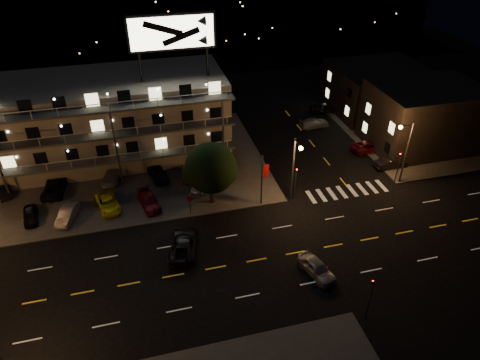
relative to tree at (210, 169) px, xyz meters
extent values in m
plane|color=black|center=(0.35, -10.01, -4.53)|extent=(140.00, 140.00, 0.00)
cube|color=#3C3B39|center=(-13.65, 9.99, -4.45)|extent=(44.00, 24.00, 0.15)
cube|color=#3C3B39|center=(30.35, 9.99, -4.45)|extent=(16.00, 24.00, 0.15)
cube|color=gray|center=(-9.65, 13.99, 0.47)|extent=(28.00, 12.00, 10.00)
cube|color=gray|center=(-9.65, 13.99, 5.72)|extent=(28.00, 12.00, 0.50)
cube|color=#3C3B39|center=(-9.65, 7.09, -1.38)|extent=(28.00, 1.80, 0.25)
cube|color=#3C3B39|center=(-9.65, 7.09, 1.82)|extent=(28.00, 1.80, 0.25)
cube|color=#3C3B39|center=(-9.65, 7.09, 5.02)|extent=(28.00, 1.80, 0.25)
cylinder|color=black|center=(-5.65, 11.99, 7.72)|extent=(0.36, 0.36, 3.50)
cylinder|color=black|center=(2.35, 11.99, 7.72)|extent=(0.36, 0.36, 3.50)
cube|color=black|center=(-1.65, 11.99, 11.47)|extent=(10.20, 0.50, 4.20)
cube|color=white|center=(-1.65, 11.69, 11.47)|extent=(9.60, 0.06, 3.60)
cube|color=black|center=(30.35, 5.99, -0.28)|extent=(14.00, 10.00, 8.50)
cube|color=black|center=(30.35, 17.99, -1.03)|extent=(14.00, 12.00, 7.00)
cylinder|color=#2D2D30|center=(8.85, -1.71, -0.53)|extent=(0.20, 0.20, 8.00)
cylinder|color=#2D2D30|center=(8.85, -2.51, 3.27)|extent=(0.12, 1.80, 0.12)
sphere|color=#FB8F3E|center=(8.85, -3.31, 3.17)|extent=(0.44, 0.44, 0.44)
cylinder|color=#2D2D30|center=(22.85, -1.71, -0.53)|extent=(0.20, 0.20, 8.00)
cylinder|color=#2D2D30|center=(22.05, -1.71, 3.27)|extent=(1.80, 0.12, 0.12)
sphere|color=#FB8F3E|center=(21.25, -1.71, 3.17)|extent=(0.44, 0.44, 0.44)
cylinder|color=#2D2D30|center=(-17.65, -18.31, -0.53)|extent=(0.20, 0.20, 8.00)
cylinder|color=#2D2D30|center=(9.35, -1.51, -2.73)|extent=(0.14, 0.14, 3.60)
imported|color=black|center=(9.35, -1.51, -0.43)|extent=(0.20, 0.16, 1.00)
sphere|color=#FF0C0C|center=(9.35, -1.63, -0.53)|extent=(0.14, 0.14, 0.14)
cylinder|color=#2D2D30|center=(9.35, -18.51, -2.73)|extent=(0.14, 0.14, 3.60)
imported|color=black|center=(9.35, -18.51, -0.43)|extent=(0.20, 0.16, 1.00)
sphere|color=#FF0C0C|center=(9.35, -18.39, -0.53)|extent=(0.14, 0.14, 0.14)
cylinder|color=#2D2D30|center=(22.35, -1.51, -2.73)|extent=(0.14, 0.14, 3.60)
imported|color=black|center=(22.35, -1.51, -0.43)|extent=(0.16, 0.20, 1.00)
sphere|color=#FF0C0C|center=(22.23, -1.51, -0.53)|extent=(0.14, 0.14, 0.14)
cylinder|color=#2D2D30|center=(5.35, -1.61, -1.33)|extent=(0.16, 0.16, 6.40)
cube|color=#B10C0F|center=(5.80, -1.61, -0.13)|extent=(0.60, 0.04, 1.60)
cylinder|color=#2D2D30|center=(-2.65, -1.41, -3.43)|extent=(0.08, 0.08, 2.20)
cylinder|color=#B10C0F|center=(-2.65, -1.46, -2.38)|extent=(0.91, 0.04, 0.91)
cylinder|color=black|center=(0.05, -0.01, -3.08)|extent=(0.54, 0.54, 2.60)
sphere|color=black|center=(0.05, -0.01, 0.17)|extent=(5.63, 5.63, 5.63)
sphere|color=black|center=(-1.25, 0.42, -0.48)|extent=(3.47, 3.47, 3.47)
sphere|color=black|center=(1.24, -0.45, -0.26)|extent=(3.25, 3.25, 3.25)
imported|color=black|center=(-19.35, 1.72, -3.76)|extent=(1.99, 3.79, 1.23)
imported|color=#929398|center=(-15.52, 0.83, -3.71)|extent=(2.49, 4.24, 1.32)
imported|color=yellow|center=(-11.30, 1.78, -3.74)|extent=(3.18, 4.95, 1.27)
imported|color=maroon|center=(-6.89, 1.00, -3.73)|extent=(2.79, 4.72, 1.28)
imported|color=#929398|center=(-0.96, 2.74, -3.74)|extent=(2.70, 4.02, 1.27)
imported|color=black|center=(-23.12, 7.39, -3.76)|extent=(2.76, 3.97, 1.24)
imported|color=black|center=(-17.34, 6.44, -3.68)|extent=(2.80, 5.19, 1.38)
imported|color=#929398|center=(-10.76, 7.47, -3.69)|extent=(3.06, 5.05, 1.37)
imported|color=black|center=(-5.38, 6.49, -3.61)|extent=(2.71, 4.78, 1.53)
imported|color=maroon|center=(-1.84, 5.76, -3.75)|extent=(1.85, 3.95, 1.25)
imported|color=black|center=(23.57, 1.54, -3.83)|extent=(4.21, 1.49, 1.38)
imported|color=maroon|center=(22.97, 6.22, -3.84)|extent=(5.12, 2.70, 1.37)
imported|color=#929398|center=(18.53, 14.64, -3.85)|extent=(4.79, 2.36, 1.34)
imported|color=black|center=(22.07, 19.14, -3.78)|extent=(4.69, 2.78, 1.50)
imported|color=#929398|center=(7.20, -13.07, -3.80)|extent=(2.81, 4.57, 1.45)
imported|color=black|center=(-4.17, -6.86, -3.76)|extent=(3.76, 5.93, 1.52)
camera|label=1|loc=(-6.62, -38.28, 24.88)|focal=32.00mm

